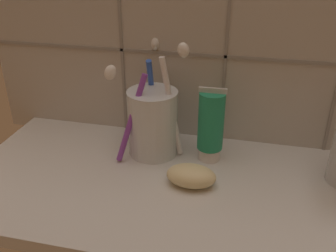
{
  "coord_description": "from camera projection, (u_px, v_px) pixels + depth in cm",
  "views": [
    {
      "loc": [
        5.94,
        -43.77,
        34.44
      ],
      "look_at": [
        -4.97,
        3.09,
        9.53
      ],
      "focal_mm": 40.0,
      "sensor_mm": 36.0,
      "label": 1
    }
  ],
  "objects": [
    {
      "name": "sink_counter",
      "position": [
        196.0,
        191.0,
        0.54
      ],
      "size": [
        69.74,
        30.69,
        2.0
      ],
      "primitive_type": "cube",
      "color": "silver",
      "rests_on": "ground"
    },
    {
      "name": "tile_wall_backsplash",
      "position": [
        217.0,
        21.0,
        0.58
      ],
      "size": [
        79.74,
        1.72,
        44.45
      ],
      "color": "#B7B2A8",
      "rests_on": "ground"
    },
    {
      "name": "toothbrush_cup",
      "position": [
        153.0,
        121.0,
        0.6
      ],
      "size": [
        11.98,
        14.02,
        18.81
      ],
      "color": "silver",
      "rests_on": "sink_counter"
    },
    {
      "name": "toothpaste_tube",
      "position": [
        211.0,
        125.0,
        0.58
      ],
      "size": [
        4.23,
        4.03,
        12.18
      ],
      "color": "white",
      "rests_on": "sink_counter"
    },
    {
      "name": "soap_bar",
      "position": [
        191.0,
        175.0,
        0.54
      ],
      "size": [
        7.17,
        4.59,
        3.1
      ],
      "primitive_type": "ellipsoid",
      "color": "beige",
      "rests_on": "sink_counter"
    }
  ]
}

